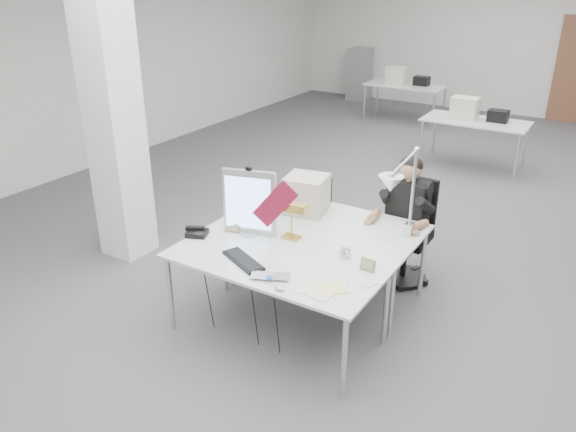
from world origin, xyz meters
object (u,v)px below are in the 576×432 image
at_px(seated_person, 408,200).
at_px(desk_phone, 197,233).
at_px(monitor, 250,202).
at_px(laptop, 269,280).
at_px(architect_lamp, 403,193).
at_px(desk_main, 276,261).
at_px(beige_monitor, 306,194).
at_px(office_chair, 406,237).
at_px(bankers_lamp, 292,220).

xyz_separation_m(seated_person, desk_phone, (-1.43, -1.43, -0.12)).
relative_size(monitor, laptop, 2.00).
xyz_separation_m(desk_phone, architect_lamp, (1.62, 0.75, 0.47)).
height_order(monitor, architect_lamp, architect_lamp).
distance_m(seated_person, desk_phone, 2.03).
distance_m(desk_main, desk_phone, 0.85).
distance_m(laptop, architect_lamp, 1.33).
bearing_deg(beige_monitor, desk_phone, -129.95).
relative_size(office_chair, architect_lamp, 0.99).
bearing_deg(desk_main, seated_person, 68.24).
height_order(seated_person, architect_lamp, architect_lamp).
xyz_separation_m(desk_main, beige_monitor, (-0.29, 1.00, 0.20)).
bearing_deg(laptop, architect_lamp, 34.60).
relative_size(seated_person, monitor, 1.51).
xyz_separation_m(office_chair, monitor, (-1.05, -1.19, 0.57)).
height_order(beige_monitor, architect_lamp, architect_lamp).
xyz_separation_m(desk_main, office_chair, (0.58, 1.51, -0.25)).
bearing_deg(office_chair, seated_person, -86.86).
xyz_separation_m(desk_main, seated_person, (0.58, 1.46, 0.16)).
bearing_deg(bankers_lamp, desk_main, -81.67).
bearing_deg(laptop, seated_person, 50.69).
xyz_separation_m(desk_main, desk_phone, (-0.85, 0.02, 0.03)).
distance_m(seated_person, architect_lamp, 0.79).
xyz_separation_m(office_chair, architect_lamp, (0.18, -0.74, 0.76)).
distance_m(monitor, laptop, 0.92).
bearing_deg(desk_main, desk_phone, 178.50).
relative_size(monitor, desk_phone, 3.34).
bearing_deg(monitor, seated_person, 31.57).
relative_size(monitor, architect_lamp, 0.61).
distance_m(desk_phone, architect_lamp, 1.84).
distance_m(office_chair, monitor, 1.69).
height_order(laptop, architect_lamp, architect_lamp).
xyz_separation_m(beige_monitor, architect_lamp, (1.05, -0.23, 0.31)).
distance_m(desk_main, architect_lamp, 1.20).
bearing_deg(seated_person, desk_phone, -131.81).
distance_m(desk_main, beige_monitor, 1.06).
bearing_deg(architect_lamp, seated_person, 112.14).
height_order(office_chair, beige_monitor, beige_monitor).
relative_size(desk_phone, architect_lamp, 0.18).
height_order(office_chair, seated_person, seated_person).
distance_m(desk_main, monitor, 0.65).
height_order(monitor, beige_monitor, monitor).
bearing_deg(architect_lamp, office_chair, 111.16).
relative_size(beige_monitor, architect_lamp, 0.39).
xyz_separation_m(monitor, desk_phone, (-0.38, -0.29, -0.28)).
distance_m(beige_monitor, architect_lamp, 1.12).
bearing_deg(office_chair, beige_monitor, -146.49).
relative_size(seated_person, desk_phone, 5.03).
bearing_deg(beige_monitor, laptop, -81.85).
xyz_separation_m(monitor, architect_lamp, (1.24, 0.46, 0.19)).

